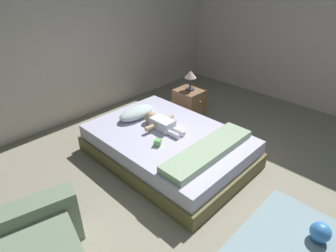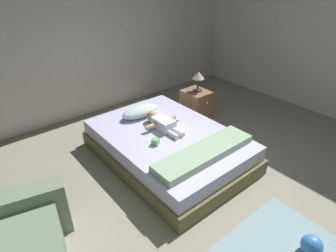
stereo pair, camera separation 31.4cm
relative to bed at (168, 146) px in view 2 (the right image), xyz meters
name	(u,v)px [view 2 (the right image)]	position (x,y,z in m)	size (l,w,h in m)	color
ground_plane	(225,213)	(-0.15, -1.10, -0.19)	(8.00, 8.00, 0.00)	gray
wall_behind_bed	(79,29)	(-0.15, 1.90, 1.18)	(8.00, 0.12, 2.72)	beige
bed	(168,146)	(0.00, 0.00, 0.00)	(1.41, 2.02, 0.38)	brown
pillow	(140,111)	(-0.01, 0.59, 0.27)	(0.55, 0.26, 0.15)	silver
baby	(161,122)	(0.03, 0.17, 0.26)	(0.48, 0.63, 0.16)	white
toothbrush	(174,119)	(0.27, 0.21, 0.20)	(0.07, 0.15, 0.02)	#3797EC
nightstand	(197,105)	(1.05, 0.55, 0.06)	(0.40, 0.43, 0.49)	brown
lamp	(198,77)	(1.05, 0.55, 0.53)	(0.18, 0.18, 0.31)	#333338
toy_ball	(312,245)	(0.06, -1.87, -0.09)	(0.19, 0.19, 0.19)	#3D85DB
blanket	(204,153)	(0.00, -0.62, 0.24)	(1.26, 0.33, 0.08)	#9CB995
toy_block	(155,142)	(-0.28, -0.11, 0.23)	(0.10, 0.10, 0.07)	#72C368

